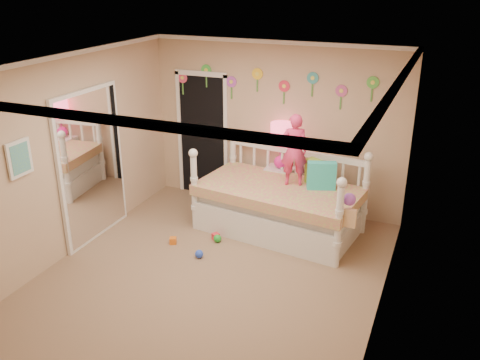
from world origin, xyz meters
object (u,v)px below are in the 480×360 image
at_px(daybed, 279,191).
at_px(child, 294,150).
at_px(table_lamp, 281,138).
at_px(nightstand, 279,189).

bearing_deg(daybed, child, 49.40).
distance_m(daybed, table_lamp, 0.88).
relative_size(nightstand, table_lamp, 1.00).
relative_size(child, nightstand, 1.45).
distance_m(nightstand, table_lamp, 0.83).
bearing_deg(table_lamp, daybed, -72.51).
relative_size(daybed, nightstand, 3.22).
distance_m(daybed, child, 0.62).
height_order(daybed, child, child).
bearing_deg(nightstand, child, -52.82).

